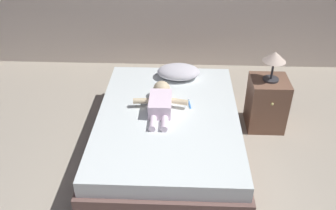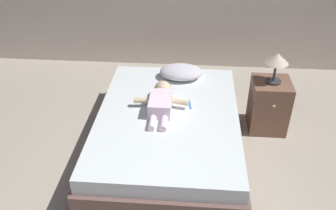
{
  "view_description": "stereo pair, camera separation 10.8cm",
  "coord_description": "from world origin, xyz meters",
  "px_view_note": "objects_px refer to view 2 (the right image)",
  "views": [
    {
      "loc": [
        0.11,
        -1.82,
        2.41
      ],
      "look_at": [
        -0.01,
        1.07,
        0.51
      ],
      "focal_mm": 38.61,
      "sensor_mm": 36.0,
      "label": 1
    },
    {
      "loc": [
        0.21,
        -1.81,
        2.41
      ],
      "look_at": [
        -0.01,
        1.07,
        0.51
      ],
      "focal_mm": 38.61,
      "sensor_mm": 36.0,
      "label": 2
    }
  ],
  "objects_px": {
    "bed": "(168,131)",
    "baby": "(161,101)",
    "pillow": "(181,72)",
    "lamp": "(277,60)",
    "toothbrush": "(190,104)",
    "nightstand": "(269,105)"
  },
  "relations": [
    {
      "from": "bed",
      "to": "baby",
      "type": "xyz_separation_m",
      "value": [
        -0.08,
        0.11,
        0.29
      ]
    },
    {
      "from": "pillow",
      "to": "lamp",
      "type": "xyz_separation_m",
      "value": [
        0.96,
        -0.3,
        0.33
      ]
    },
    {
      "from": "bed",
      "to": "lamp",
      "type": "bearing_deg",
      "value": 22.12
    },
    {
      "from": "baby",
      "to": "lamp",
      "type": "bearing_deg",
      "value": 15.7
    },
    {
      "from": "toothbrush",
      "to": "nightstand",
      "type": "distance_m",
      "value": 0.89
    },
    {
      "from": "bed",
      "to": "lamp",
      "type": "relative_size",
      "value": 6.26
    },
    {
      "from": "lamp",
      "to": "pillow",
      "type": "bearing_deg",
      "value": 162.59
    },
    {
      "from": "pillow",
      "to": "toothbrush",
      "type": "distance_m",
      "value": 0.56
    },
    {
      "from": "bed",
      "to": "lamp",
      "type": "height_order",
      "value": "lamp"
    },
    {
      "from": "pillow",
      "to": "toothbrush",
      "type": "relative_size",
      "value": 2.95
    },
    {
      "from": "bed",
      "to": "nightstand",
      "type": "xyz_separation_m",
      "value": [
        1.05,
        0.43,
        0.08
      ]
    },
    {
      "from": "bed",
      "to": "baby",
      "type": "distance_m",
      "value": 0.32
    },
    {
      "from": "bed",
      "to": "lamp",
      "type": "xyz_separation_m",
      "value": [
        1.05,
        0.43,
        0.61
      ]
    },
    {
      "from": "pillow",
      "to": "lamp",
      "type": "distance_m",
      "value": 1.06
    },
    {
      "from": "toothbrush",
      "to": "nightstand",
      "type": "bearing_deg",
      "value": 16.39
    },
    {
      "from": "toothbrush",
      "to": "nightstand",
      "type": "height_order",
      "value": "nightstand"
    },
    {
      "from": "bed",
      "to": "pillow",
      "type": "distance_m",
      "value": 0.79
    },
    {
      "from": "pillow",
      "to": "lamp",
      "type": "bearing_deg",
      "value": -17.41
    },
    {
      "from": "baby",
      "to": "nightstand",
      "type": "height_order",
      "value": "baby"
    },
    {
      "from": "bed",
      "to": "toothbrush",
      "type": "relative_size",
      "value": 12.35
    },
    {
      "from": "pillow",
      "to": "baby",
      "type": "height_order",
      "value": "baby"
    },
    {
      "from": "pillow",
      "to": "baby",
      "type": "relative_size",
      "value": 0.69
    }
  ]
}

